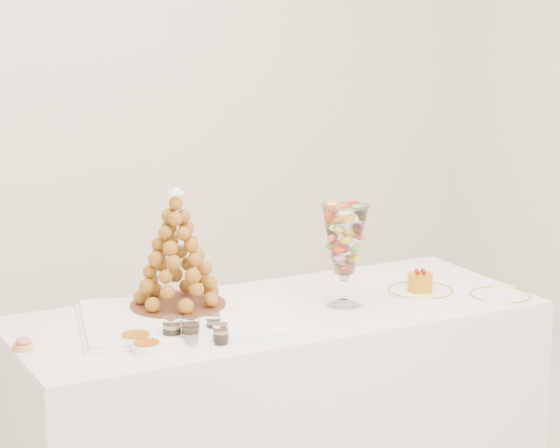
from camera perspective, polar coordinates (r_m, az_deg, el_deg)
buffet_table at (r=3.77m, az=-0.20°, el=-9.43°), size 1.82×0.81×0.68m
lace_tray at (r=3.55m, az=-4.86°, el=-4.90°), size 0.78×0.67×0.02m
macaron_vase at (r=3.66m, az=3.40°, el=-0.86°), size 0.16×0.16×0.34m
cake_plate at (r=3.88m, az=7.36°, el=-3.53°), size 0.24×0.24×0.01m
spare_plate at (r=3.88m, az=11.44°, el=-3.71°), size 0.22×0.22×0.01m
pink_tart at (r=3.36m, az=-13.28°, el=-6.15°), size 0.06×0.06×0.04m
verrine_a at (r=3.36m, az=-5.67°, el=-5.47°), size 0.07×0.07×0.08m
verrine_b at (r=3.35m, az=-4.70°, el=-5.48°), size 0.07×0.07×0.07m
verrine_c at (r=3.41m, az=-3.48°, el=-5.24°), size 0.05×0.05×0.06m
verrine_d at (r=3.32m, az=-4.70°, el=-5.74°), size 0.06×0.06×0.07m
verrine_e at (r=3.32m, az=-3.11°, el=-5.75°), size 0.05×0.05×0.06m
ramekin_back at (r=3.34m, az=-7.54°, el=-6.01°), size 0.10×0.10×0.03m
ramekin_front at (r=3.27m, az=-7.00°, el=-6.42°), size 0.09×0.09×0.03m
croquembouche at (r=3.60m, az=-5.41°, el=-1.30°), size 0.34×0.34×0.40m
mousse_cake at (r=3.86m, az=7.33°, el=-3.02°), size 0.09×0.09×0.08m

